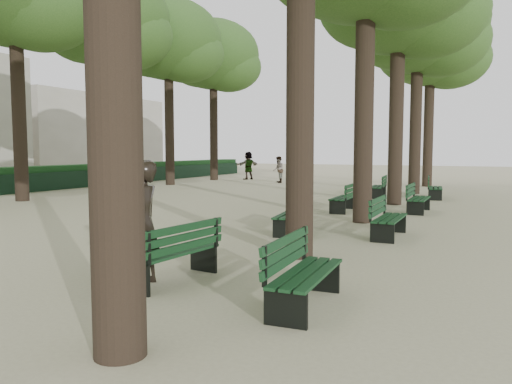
% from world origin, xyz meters
% --- Properties ---
extents(ground, '(120.00, 120.00, 0.00)m').
position_xyz_m(ground, '(0.00, 0.00, 0.00)').
color(ground, '#B2AC86').
rests_on(ground, ground).
extents(tree_central_4, '(6.00, 6.00, 9.95)m').
position_xyz_m(tree_central_4, '(1.50, 18.00, 7.65)').
color(tree_central_4, '#33261C').
rests_on(tree_central_4, ground).
extents(tree_central_5, '(6.00, 6.00, 9.95)m').
position_xyz_m(tree_central_5, '(1.50, 23.00, 7.65)').
color(tree_central_5, '#33261C').
rests_on(tree_central_5, ground).
extents(tree_far_3, '(6.00, 6.00, 10.45)m').
position_xyz_m(tree_far_3, '(-12.00, 13.00, 8.14)').
color(tree_far_3, '#33261C').
rests_on(tree_far_3, ground).
extents(tree_far_4, '(6.00, 6.00, 10.45)m').
position_xyz_m(tree_far_4, '(-12.00, 18.00, 8.14)').
color(tree_far_4, '#33261C').
rests_on(tree_far_4, ground).
extents(tree_far_5, '(6.00, 6.00, 10.45)m').
position_xyz_m(tree_far_5, '(-12.00, 23.00, 8.14)').
color(tree_far_5, '#33261C').
rests_on(tree_far_5, ground).
extents(bench_left_0, '(0.76, 1.85, 0.92)m').
position_xyz_m(bench_left_0, '(0.37, 0.50, 0.27)').
color(bench_left_0, black).
rests_on(bench_left_0, ground).
extents(bench_left_1, '(0.81, 1.86, 0.92)m').
position_xyz_m(bench_left_1, '(0.37, 5.51, 0.27)').
color(bench_left_1, black).
rests_on(bench_left_1, ground).
extents(bench_left_2, '(0.63, 1.82, 0.92)m').
position_xyz_m(bench_left_2, '(0.37, 10.15, 0.27)').
color(bench_left_2, black).
rests_on(bench_left_2, ground).
extents(bench_left_3, '(0.73, 1.84, 0.92)m').
position_xyz_m(bench_left_3, '(0.37, 15.53, 0.27)').
color(bench_left_3, black).
rests_on(bench_left_3, ground).
extents(bench_right_0, '(0.66, 1.83, 0.92)m').
position_xyz_m(bench_right_0, '(2.63, 0.21, 0.27)').
color(bench_right_0, black).
rests_on(bench_right_0, ground).
extents(bench_right_1, '(0.57, 1.80, 0.92)m').
position_xyz_m(bench_right_1, '(2.63, 5.88, 0.27)').
color(bench_right_1, black).
rests_on(bench_right_1, ground).
extents(bench_right_2, '(0.57, 1.80, 0.92)m').
position_xyz_m(bench_right_2, '(2.63, 10.94, 0.27)').
color(bench_right_2, black).
rests_on(bench_right_2, ground).
extents(bench_right_3, '(0.76, 1.85, 0.92)m').
position_xyz_m(bench_right_3, '(2.63, 15.92, 0.27)').
color(bench_right_3, black).
rests_on(bench_right_3, ground).
extents(man_with_map, '(0.68, 0.80, 1.87)m').
position_xyz_m(man_with_map, '(0.08, 0.18, 0.94)').
color(man_with_map, black).
rests_on(man_with_map, ground).
extents(pedestrian_e, '(1.12, 1.73, 1.89)m').
position_xyz_m(pedestrian_e, '(-10.21, 24.52, 0.94)').
color(pedestrian_e, '#262628').
rests_on(pedestrian_e, ground).
extents(pedestrian_a, '(0.65, 0.84, 1.61)m').
position_xyz_m(pedestrian_a, '(-7.02, 22.21, 0.81)').
color(pedestrian_a, '#262628').
rests_on(pedestrian_a, ground).
extents(fence, '(0.08, 42.00, 0.90)m').
position_xyz_m(fence, '(-15.00, 11.00, 0.45)').
color(fence, black).
rests_on(fence, ground).
extents(hedge, '(1.20, 42.00, 1.20)m').
position_xyz_m(hedge, '(-15.70, 11.00, 0.60)').
color(hedge, '#16411B').
rests_on(hedge, ground).
extents(building_far, '(12.00, 16.00, 7.00)m').
position_xyz_m(building_far, '(-33.00, 30.00, 3.50)').
color(building_far, '#B7B2A3').
rests_on(building_far, ground).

